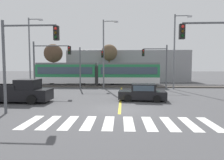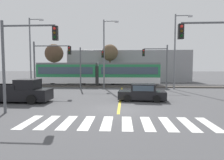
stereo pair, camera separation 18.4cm
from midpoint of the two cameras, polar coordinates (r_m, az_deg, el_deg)
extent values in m
plane|color=#474749|center=(14.53, 1.86, -8.40)|extent=(200.00, 200.00, 0.00)
cube|color=#4C4742|center=(30.64, 2.60, -1.63)|extent=(120.00, 4.00, 0.18)
cube|color=#939399|center=(29.91, 2.59, -1.50)|extent=(120.00, 0.08, 0.10)
cube|color=#939399|center=(31.34, 2.62, -1.24)|extent=(120.00, 0.08, 0.10)
cube|color=silver|center=(31.80, -12.81, 0.09)|extent=(9.00, 2.60, 0.90)
cube|color=#237A47|center=(31.73, -12.86, 2.61)|extent=(9.00, 2.60, 1.90)
cube|color=#384756|center=(30.47, -13.54, 2.64)|extent=(8.28, 0.04, 1.04)
cube|color=slate|center=(31.73, -12.89, 4.58)|extent=(9.00, 2.39, 0.28)
cylinder|color=black|center=(31.24, -8.43, -0.75)|extent=(0.70, 0.20, 0.70)
cylinder|color=black|center=(32.60, -16.99, -0.68)|extent=(0.70, 0.20, 0.70)
cube|color=silver|center=(30.57, 4.56, 0.02)|extent=(9.00, 2.60, 0.90)
cube|color=#237A47|center=(30.50, 4.58, 2.65)|extent=(9.00, 2.60, 1.90)
cube|color=#384756|center=(29.18, 4.64, 2.68)|extent=(8.28, 0.04, 1.04)
cube|color=slate|center=(30.49, 4.59, 4.70)|extent=(9.00, 2.39, 0.28)
cylinder|color=black|center=(30.76, 9.17, -0.83)|extent=(0.70, 0.20, 0.70)
cylinder|color=black|center=(30.64, -0.07, -0.80)|extent=(0.70, 0.20, 0.70)
cube|color=#2D2D2D|center=(30.78, -4.31, 1.36)|extent=(0.50, 2.34, 2.80)
cube|color=silver|center=(12.31, -22.74, -11.00)|extent=(0.60, 2.81, 0.01)
cube|color=silver|center=(11.90, -17.84, -11.40)|extent=(0.60, 2.81, 0.01)
cube|color=silver|center=(11.57, -12.62, -11.75)|extent=(0.60, 2.81, 0.01)
cube|color=silver|center=(11.34, -7.12, -12.00)|extent=(0.60, 2.81, 0.01)
cube|color=silver|center=(11.22, -1.44, -12.15)|extent=(0.60, 2.81, 0.01)
cube|color=silver|center=(11.20, 4.31, -12.19)|extent=(0.60, 2.81, 0.01)
cube|color=silver|center=(11.29, 10.02, -12.11)|extent=(0.60, 2.81, 0.01)
cube|color=silver|center=(11.49, 15.59, -11.91)|extent=(0.60, 2.81, 0.01)
cube|color=silver|center=(11.79, 20.91, -11.63)|extent=(0.60, 2.81, 0.01)
cube|color=silver|center=(12.17, 25.92, -11.27)|extent=(0.60, 2.81, 0.01)
cube|color=gold|center=(20.85, 2.29, -4.57)|extent=(0.20, 15.74, 0.01)
cube|color=black|center=(18.22, 8.33, -4.23)|extent=(4.31, 2.00, 0.72)
cube|color=black|center=(18.14, 8.67, -2.11)|extent=(2.21, 1.67, 0.64)
cube|color=#384756|center=(18.14, 5.51, -2.08)|extent=(0.20, 1.43, 0.52)
cube|color=#384756|center=(17.36, 8.72, -2.39)|extent=(1.78, 0.17, 0.48)
cylinder|color=black|center=(17.43, 4.20, -5.24)|extent=(0.65, 0.27, 0.64)
cylinder|color=black|center=(19.11, 4.49, -4.41)|extent=(0.65, 0.27, 0.64)
cylinder|color=black|center=(17.48, 12.52, -5.30)|extent=(0.65, 0.27, 0.64)
cylinder|color=black|center=(19.15, 12.07, -4.47)|extent=(0.65, 0.27, 0.64)
cube|color=black|center=(19.07, -25.23, -3.77)|extent=(5.40, 1.97, 0.96)
cube|color=black|center=(18.60, -23.12, -1.11)|extent=(1.70, 1.84, 0.84)
cube|color=#384756|center=(18.28, -21.02, -1.07)|extent=(0.10, 1.69, 0.66)
cube|color=black|center=(20.39, -27.05, -1.47)|extent=(2.70, 0.12, 0.36)
cylinder|color=black|center=(19.30, -19.71, -4.32)|extent=(0.80, 0.28, 0.80)
cylinder|color=black|center=(17.54, -22.23, -5.21)|extent=(0.80, 0.28, 0.80)
cylinder|color=black|center=(20.72, -27.73, -3.98)|extent=(0.80, 0.28, 0.80)
cylinder|color=#515459|center=(27.04, -9.29, 3.30)|extent=(0.18, 0.18, 5.59)
cylinder|color=#515459|center=(26.83, -6.18, 8.39)|extent=(3.00, 0.12, 0.12)
cube|color=black|center=(26.59, -2.96, 7.36)|extent=(0.32, 0.28, 0.90)
sphere|color=red|center=(26.46, -3.00, 7.96)|extent=(0.18, 0.18, 0.18)
sphere|color=#3A2706|center=(26.44, -2.99, 7.38)|extent=(0.18, 0.18, 0.18)
sphere|color=black|center=(26.43, -2.99, 6.80)|extent=(0.18, 0.18, 0.18)
cylinder|color=#515459|center=(13.70, 26.32, 14.44)|extent=(3.50, 0.12, 0.12)
cube|color=black|center=(13.05, 18.98, 12.95)|extent=(0.32, 0.28, 0.90)
sphere|color=red|center=(12.95, 19.19, 14.22)|extent=(0.18, 0.18, 0.18)
sphere|color=#3A2706|center=(12.90, 19.16, 13.05)|extent=(0.18, 0.18, 0.18)
sphere|color=black|center=(12.86, 19.13, 11.86)|extent=(0.18, 0.18, 0.18)
cylinder|color=#515459|center=(14.81, -28.75, 3.14)|extent=(0.18, 0.18, 6.05)
cylinder|color=#515459|center=(14.20, -22.95, 14.17)|extent=(3.50, 0.12, 0.12)
cube|color=black|center=(13.46, -16.01, 12.76)|extent=(0.32, 0.28, 0.90)
sphere|color=red|center=(13.36, -16.25, 13.99)|extent=(0.18, 0.18, 0.18)
sphere|color=#3A2706|center=(13.32, -16.23, 12.84)|extent=(0.18, 0.18, 0.18)
sphere|color=black|center=(13.28, -16.21, 11.69)|extent=(0.18, 0.18, 0.18)
cylinder|color=#515459|center=(26.61, 15.10, 3.43)|extent=(0.18, 0.18, 5.80)
cylinder|color=#515459|center=(26.43, 11.98, 8.72)|extent=(3.00, 0.12, 0.12)
cube|color=black|center=(26.22, 8.69, 7.70)|extent=(0.32, 0.28, 0.90)
sphere|color=red|center=(26.08, 8.73, 8.31)|extent=(0.18, 0.18, 0.18)
sphere|color=#3A2706|center=(26.07, 8.73, 7.72)|extent=(0.18, 0.18, 0.18)
sphere|color=black|center=(26.05, 8.72, 7.13)|extent=(0.18, 0.18, 0.18)
cylinder|color=#515459|center=(23.86, -21.55, 3.24)|extent=(0.18, 0.18, 5.81)
cylinder|color=#515459|center=(23.19, -17.16, 9.32)|extent=(4.00, 0.12, 0.12)
cube|color=black|center=(22.54, -12.31, 8.29)|extent=(0.32, 0.28, 0.90)
sphere|color=red|center=(22.42, -12.43, 9.00)|extent=(0.18, 0.18, 0.18)
sphere|color=#3A2706|center=(22.40, -12.41, 8.32)|extent=(0.18, 0.18, 0.18)
sphere|color=black|center=(22.38, -12.40, 7.63)|extent=(0.18, 0.18, 0.18)
cylinder|color=slate|center=(30.50, -22.64, 7.06)|extent=(0.20, 0.20, 9.78)
cylinder|color=slate|center=(30.77, -21.40, 15.89)|extent=(1.70, 0.12, 0.12)
cube|color=#B2B2B7|center=(30.41, -19.88, 15.87)|extent=(0.56, 0.28, 0.20)
cylinder|color=slate|center=(27.93, -2.62, 7.34)|extent=(0.20, 0.20, 9.45)
cylinder|color=slate|center=(28.47, -0.83, 16.48)|extent=(1.75, 0.12, 0.12)
cube|color=#B2B2B7|center=(28.40, 1.01, 16.31)|extent=(0.56, 0.28, 0.20)
cylinder|color=slate|center=(27.92, 17.18, 7.60)|extent=(0.20, 0.20, 9.88)
cylinder|color=slate|center=(28.85, 19.28, 16.96)|extent=(1.88, 0.12, 0.12)
cube|color=#B2B2B7|center=(29.09, 21.13, 16.60)|extent=(0.56, 0.28, 0.20)
cylinder|color=brown|center=(37.44, -16.48, 2.71)|extent=(0.32, 0.32, 4.70)
sphere|color=#4C3828|center=(37.49, -16.57, 7.32)|extent=(3.30, 3.30, 3.30)
cylinder|color=brown|center=(36.43, -0.95, 3.03)|extent=(0.32, 0.32, 4.93)
sphere|color=brown|center=(36.50, -0.96, 7.84)|extent=(2.97, 2.97, 2.97)
cube|color=gray|center=(41.24, 4.35, 3.96)|extent=(23.90, 6.00, 6.11)
camera|label=1|loc=(0.09, -90.24, -0.02)|focal=32.00mm
camera|label=2|loc=(0.09, 89.76, 0.02)|focal=32.00mm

